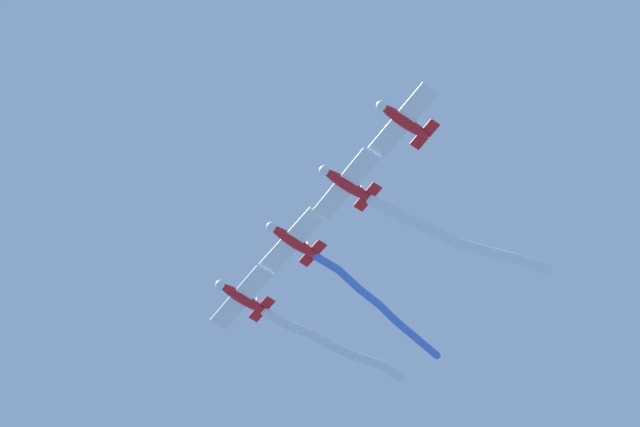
{
  "coord_description": "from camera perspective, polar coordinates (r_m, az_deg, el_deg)",
  "views": [
    {
      "loc": [
        -42.13,
        -30.11,
        2.49
      ],
      "look_at": [
        -4.09,
        3.66,
        87.76
      ],
      "focal_mm": 66.16,
      "sensor_mm": 36.0,
      "label": 1
    }
  ],
  "objects": [
    {
      "name": "airplane_slot",
      "position": [
        95.53,
        4.05,
        4.51
      ],
      "size": [
        5.65,
        7.44,
        1.83
      ],
      "rotation": [
        0.0,
        0.0,
        2.92
      ],
      "color": "red"
    },
    {
      "name": "smoke_trail_left_wing",
      "position": [
        105.06,
        2.86,
        -4.48
      ],
      "size": [
        16.16,
        1.65,
        1.18
      ],
      "color": "#4C75DB"
    },
    {
      "name": "airplane_lead",
      "position": [
        104.02,
        -3.83,
        -4.07
      ],
      "size": [
        5.63,
        7.43,
        1.83
      ],
      "rotation": [
        0.0,
        0.0,
        2.94
      ],
      "color": "red"
    },
    {
      "name": "smoke_trail_right_wing",
      "position": [
        100.56,
        6.73,
        -1.23
      ],
      "size": [
        15.98,
        8.0,
        1.72
      ],
      "color": "white"
    },
    {
      "name": "airplane_right_wing",
      "position": [
        97.72,
        1.28,
        1.44
      ],
      "size": [
        5.65,
        7.44,
        1.83
      ],
      "rotation": [
        0.0,
        0.0,
        2.91
      ],
      "color": "red"
    },
    {
      "name": "airplane_left_wing",
      "position": [
        100.91,
        -1.35,
        -1.31
      ],
      "size": [
        5.62,
        7.43,
        1.83
      ],
      "rotation": [
        0.0,
        0.0,
        2.96
      ],
      "color": "red"
    },
    {
      "name": "smoke_trail_lead",
      "position": [
        107.73,
        0.69,
        -6.41
      ],
      "size": [
        15.3,
        4.41,
        2.28
      ],
      "color": "white"
    }
  ]
}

